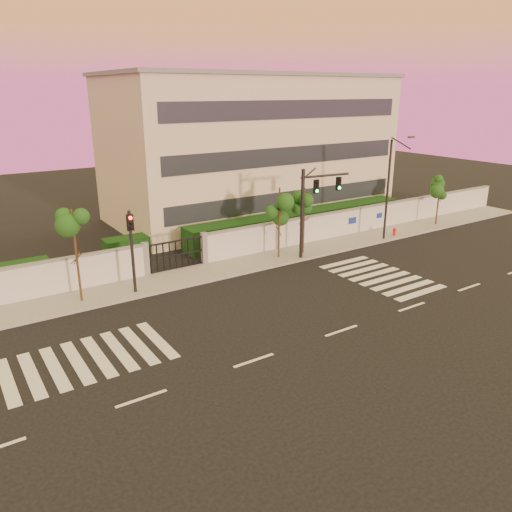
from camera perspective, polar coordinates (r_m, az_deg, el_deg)
name	(u,v)px	position (r m, az deg, el deg)	size (l,w,h in m)	color
ground	(341,331)	(24.39, 9.73, -8.42)	(120.00, 120.00, 0.00)	black
sidewalk	(229,267)	(32.12, -3.06, -1.31)	(60.00, 3.00, 0.15)	gray
perimeter_wall	(219,247)	(33.09, -4.25, 1.08)	(60.00, 0.36, 2.20)	silver
hedge_row	(213,238)	(35.95, -4.92, 2.06)	(41.00, 4.25, 1.80)	#133710
institutional_building	(250,147)	(44.99, -0.71, 12.37)	(24.40, 12.40, 12.25)	beige
road_markings	(269,311)	(26.08, 1.52, -6.27)	(57.00, 7.62, 0.02)	silver
street_tree_c	(74,235)	(27.39, -20.04, 2.27)	(1.56, 1.24, 5.17)	#382314
street_tree_d	(279,207)	(33.02, 2.70, 5.62)	(1.57, 1.25, 4.88)	#382314
street_tree_e	(304,206)	(34.06, 5.55, 5.73)	(1.53, 1.22, 4.71)	#382314
street_tree_f	(440,189)	(44.22, 20.25, 7.19)	(1.52, 1.21, 4.27)	#382314
traffic_signal_main	(312,202)	(33.39, 6.37, 6.14)	(3.86, 0.59, 6.11)	black
traffic_signal_secondary	(132,242)	(27.93, -14.03, 1.53)	(0.37, 0.35, 4.80)	black
streetlight_east	(390,185)	(38.28, 15.04, 7.83)	(0.47, 1.90, 7.91)	black
fire_hydrant	(394,232)	(40.26, 15.54, 2.61)	(0.31, 0.29, 0.79)	red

